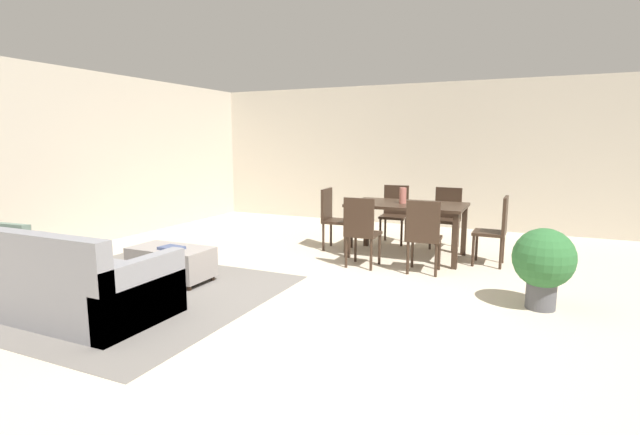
% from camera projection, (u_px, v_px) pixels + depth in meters
% --- Properties ---
extents(ground_plane, '(10.80, 10.80, 0.00)m').
position_uv_depth(ground_plane, '(319.00, 306.00, 4.69)').
color(ground_plane, beige).
extents(wall_back, '(9.00, 0.12, 2.70)m').
position_uv_depth(wall_back, '(428.00, 156.00, 8.97)').
color(wall_back, '#BCB2A0').
rests_on(wall_back, ground_plane).
extents(wall_left, '(0.12, 11.00, 2.70)m').
position_uv_depth(wall_left, '(50.00, 160.00, 6.77)').
color(wall_left, '#BCB2A0').
rests_on(wall_left, ground_plane).
extents(area_rug, '(3.00, 2.80, 0.01)m').
position_uv_depth(area_rug, '(125.00, 294.00, 5.04)').
color(area_rug, slate).
rests_on(area_rug, ground_plane).
extents(couch, '(2.11, 0.99, 0.86)m').
position_uv_depth(couch, '(59.00, 284.00, 4.46)').
color(couch, gray).
rests_on(couch, ground_plane).
extents(ottoman_table, '(0.95, 0.51, 0.40)m').
position_uv_depth(ottoman_table, '(171.00, 262.00, 5.49)').
color(ottoman_table, gray).
rests_on(ottoman_table, ground_plane).
extents(dining_table, '(1.59, 0.94, 0.76)m').
position_uv_depth(dining_table, '(407.00, 210.00, 6.61)').
color(dining_table, '#332319').
rests_on(dining_table, ground_plane).
extents(dining_chair_near_left, '(0.40, 0.40, 0.92)m').
position_uv_depth(dining_chair_near_left, '(361.00, 228.00, 6.03)').
color(dining_chair_near_left, '#332319').
rests_on(dining_chair_near_left, ground_plane).
extents(dining_chair_near_right, '(0.43, 0.43, 0.92)m').
position_uv_depth(dining_chair_near_right, '(424.00, 233.00, 5.74)').
color(dining_chair_near_right, '#332319').
rests_on(dining_chair_near_right, ground_plane).
extents(dining_chair_far_left, '(0.42, 0.42, 0.92)m').
position_uv_depth(dining_chair_far_left, '(395.00, 210.00, 7.57)').
color(dining_chair_far_left, '#332319').
rests_on(dining_chair_far_left, ground_plane).
extents(dining_chair_far_right, '(0.43, 0.43, 0.92)m').
position_uv_depth(dining_chair_far_right, '(446.00, 214.00, 7.20)').
color(dining_chair_far_right, '#332319').
rests_on(dining_chair_far_right, ground_plane).
extents(dining_chair_head_east, '(0.41, 0.41, 0.92)m').
position_uv_depth(dining_chair_head_east, '(496.00, 227.00, 6.13)').
color(dining_chair_head_east, '#332319').
rests_on(dining_chair_head_east, ground_plane).
extents(dining_chair_head_west, '(0.42, 0.42, 0.92)m').
position_uv_depth(dining_chair_head_west, '(333.00, 215.00, 7.10)').
color(dining_chair_head_west, '#332319').
rests_on(dining_chair_head_west, ground_plane).
extents(vase_centerpiece, '(0.10, 0.10, 0.22)m').
position_uv_depth(vase_centerpiece, '(403.00, 196.00, 6.60)').
color(vase_centerpiece, '#B26659').
rests_on(vase_centerpiece, dining_table).
extents(book_on_ottoman, '(0.28, 0.23, 0.03)m').
position_uv_depth(book_on_ottoman, '(171.00, 248.00, 5.37)').
color(book_on_ottoman, '#3F4C72').
rests_on(book_on_ottoman, ottoman_table).
extents(potted_plant, '(0.58, 0.58, 0.80)m').
position_uv_depth(potted_plant, '(544.00, 262.00, 4.54)').
color(potted_plant, '#4C4C51').
rests_on(potted_plant, ground_plane).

